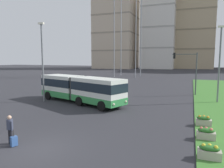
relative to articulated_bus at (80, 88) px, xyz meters
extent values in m
plane|color=#2D2D33|center=(4.04, -12.08, -1.65)|extent=(260.00, 260.00, 0.00)
cube|color=silver|center=(2.67, -0.98, 0.07)|extent=(6.50, 4.56, 2.55)
cube|color=#338C47|center=(2.67, -0.98, -0.85)|extent=(6.53, 4.59, 0.70)
cube|color=#19232D|center=(2.67, -0.98, 0.50)|extent=(6.55, 4.61, 0.90)
cube|color=silver|center=(-3.06, 1.10, 0.07)|extent=(5.72, 4.00, 2.55)
cube|color=#338C47|center=(-3.06, 1.10, -0.85)|extent=(5.75, 4.02, 0.70)
cube|color=#19232D|center=(-3.06, 1.10, 0.50)|extent=(5.77, 4.05, 0.90)
cylinder|color=#383838|center=(-0.12, 0.14, 0.07)|extent=(2.40, 2.40, 2.45)
cylinder|color=black|center=(4.80, -0.49, -1.15)|extent=(1.03, 0.63, 1.00)
cylinder|color=black|center=(3.87, -2.81, -1.15)|extent=(1.03, 0.63, 1.00)
cylinder|color=black|center=(1.65, 0.77, -1.15)|extent=(1.03, 0.63, 1.00)
cylinder|color=black|center=(0.72, -1.54, -1.15)|extent=(1.03, 0.63, 1.00)
cylinder|color=black|center=(-3.91, 2.70, -1.15)|extent=(1.04, 0.58, 1.00)
cylinder|color=black|center=(-4.69, 0.32, -1.15)|extent=(1.04, 0.58, 1.00)
sphere|color=#F9EFC6|center=(5.80, -1.27, -0.85)|extent=(0.24, 0.24, 0.24)
sphere|color=#F9EFC6|center=(5.13, -2.94, -0.85)|extent=(0.24, 0.24, 0.24)
cylinder|color=black|center=(2.03, -12.03, -1.20)|extent=(0.16, 0.16, 0.90)
cylinder|color=black|center=(1.84, -11.97, -1.20)|extent=(0.16, 0.16, 0.90)
cylinder|color=#383D51|center=(1.94, -12.00, -0.45)|extent=(0.36, 0.36, 0.60)
sphere|color=tan|center=(1.94, -12.00, -0.03)|extent=(0.24, 0.24, 0.24)
cylinder|color=#383D51|center=(2.16, -12.08, -0.50)|extent=(0.10, 0.10, 0.55)
cylinder|color=#383D51|center=(1.71, -11.92, -0.50)|extent=(0.10, 0.10, 0.55)
cube|color=#335693|center=(2.39, -12.20, -1.34)|extent=(0.35, 0.42, 0.56)
cylinder|color=black|center=(2.39, -12.20, -0.85)|extent=(0.03, 0.03, 0.40)
cube|color=#B7AD9E|center=(12.81, -10.08, -1.35)|extent=(1.10, 0.56, 0.44)
ellipsoid|color=#2D6B28|center=(12.81, -10.08, -1.03)|extent=(0.99, 0.50, 0.28)
sphere|color=yellow|center=(12.53, -10.08, -0.93)|extent=(0.20, 0.20, 0.20)
sphere|color=yellow|center=(12.81, -10.00, -0.93)|extent=(0.20, 0.20, 0.20)
sphere|color=yellow|center=(13.09, -10.14, -0.93)|extent=(0.20, 0.20, 0.20)
cube|color=#B7AD9E|center=(12.81, -7.27, -1.35)|extent=(1.10, 0.56, 0.44)
ellipsoid|color=#2D6B28|center=(12.81, -7.27, -1.03)|extent=(0.99, 0.50, 0.28)
sphere|color=#EF7566|center=(12.53, -7.27, -0.93)|extent=(0.20, 0.20, 0.20)
sphere|color=#EF7566|center=(12.81, -7.19, -0.93)|extent=(0.20, 0.20, 0.20)
sphere|color=#EF7566|center=(13.09, -7.33, -0.93)|extent=(0.20, 0.20, 0.20)
cube|color=#B7AD9E|center=(12.81, -4.34, -1.35)|extent=(1.10, 0.56, 0.44)
ellipsoid|color=#2D6B28|center=(12.81, -4.34, -1.03)|extent=(0.99, 0.50, 0.28)
sphere|color=orange|center=(12.53, -4.34, -0.93)|extent=(0.20, 0.20, 0.20)
sphere|color=orange|center=(12.81, -4.26, -0.93)|extent=(0.20, 0.20, 0.20)
sphere|color=orange|center=(13.09, -4.40, -0.93)|extent=(0.20, 0.20, 0.20)
cylinder|color=#474C51|center=(12.41, 9.92, 1.27)|extent=(0.16, 0.16, 5.84)
cylinder|color=#474C51|center=(10.80, 9.92, 3.98)|extent=(3.23, 0.10, 0.10)
cube|color=black|center=(9.48, 9.92, 3.78)|extent=(0.28, 0.28, 0.80)
sphere|color=red|center=(9.48, 9.92, 4.03)|extent=(0.16, 0.16, 0.16)
sphere|color=yellow|center=(9.48, 9.92, 3.77)|extent=(0.16, 0.16, 0.16)
sphere|color=green|center=(9.48, 9.92, 3.51)|extent=(0.16, 0.16, 0.16)
cylinder|color=slate|center=(-4.46, -0.76, 2.81)|extent=(0.18, 0.18, 8.92)
cube|color=white|center=(-4.46, -0.76, 7.36)|extent=(0.70, 0.28, 0.20)
cylinder|color=slate|center=(14.71, 5.51, 2.57)|extent=(0.18, 0.18, 8.45)
cube|color=white|center=(14.71, 5.51, 6.90)|extent=(0.70, 0.28, 0.20)
cube|color=#C6B299|center=(-25.96, 86.60, 24.37)|extent=(19.79, 19.68, 52.06)
cube|color=gray|center=(-25.96, 86.60, 7.37)|extent=(19.99, 19.88, 0.70)
cube|color=gray|center=(-25.96, 86.60, 16.05)|extent=(19.99, 19.88, 0.70)
cube|color=gray|center=(-25.96, 86.60, 24.72)|extent=(19.99, 19.88, 0.70)
cube|color=gray|center=(-25.96, 86.60, 33.40)|extent=(19.99, 19.88, 0.70)
cube|color=silver|center=(-4.52, 90.14, 18.06)|extent=(16.01, 15.71, 39.42)
cube|color=#A4A099|center=(-4.52, 90.14, 8.55)|extent=(16.21, 15.91, 0.70)
cube|color=#A4A099|center=(-4.52, 90.14, 18.41)|extent=(16.21, 15.91, 0.70)
cube|color=#A4A099|center=(-4.52, 90.14, 28.26)|extent=(16.21, 15.91, 0.70)
cube|color=tan|center=(10.97, 97.21, 21.78)|extent=(21.17, 14.80, 46.87)
cube|color=#85765B|center=(10.97, 97.21, 8.07)|extent=(21.37, 15.00, 0.70)
cube|color=#85765B|center=(10.97, 97.21, 17.44)|extent=(21.37, 15.00, 0.70)
cube|color=#85765B|center=(10.97, 97.21, 26.82)|extent=(21.37, 15.00, 0.70)
cylinder|color=gray|center=(-2.17, 39.98, 15.75)|extent=(0.24, 0.24, 34.82)
cylinder|color=gray|center=(-8.17, 39.98, 15.75)|extent=(0.24, 0.24, 34.82)
cylinder|color=gray|center=(-2.17, 33.98, 15.75)|extent=(0.24, 0.24, 34.82)
cylinder|color=gray|center=(-8.17, 33.98, 15.75)|extent=(0.24, 0.24, 34.82)
camera|label=1|loc=(11.82, -21.31, 3.38)|focal=34.31mm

